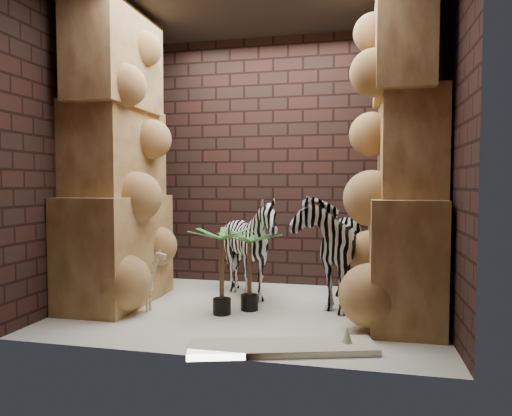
% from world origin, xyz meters
% --- Properties ---
extents(floor, '(3.50, 3.50, 0.00)m').
position_xyz_m(floor, '(0.00, 0.00, 0.00)').
color(floor, '#EAEBC9').
rests_on(floor, ground).
extents(wall_back, '(3.50, 0.00, 3.50)m').
position_xyz_m(wall_back, '(0.00, 1.25, 1.50)').
color(wall_back, black).
rests_on(wall_back, ground).
extents(wall_front, '(3.50, 0.00, 3.50)m').
position_xyz_m(wall_front, '(0.00, -1.25, 1.50)').
color(wall_front, black).
rests_on(wall_front, ground).
extents(wall_left, '(0.00, 3.00, 3.00)m').
position_xyz_m(wall_left, '(-1.75, 0.00, 1.50)').
color(wall_left, black).
rests_on(wall_left, ground).
extents(wall_right, '(0.00, 3.00, 3.00)m').
position_xyz_m(wall_right, '(1.75, 0.00, 1.50)').
color(wall_right, black).
rests_on(wall_right, ground).
extents(rock_pillar_left, '(0.68, 1.30, 3.00)m').
position_xyz_m(rock_pillar_left, '(-1.40, 0.00, 1.50)').
color(rock_pillar_left, tan).
rests_on(rock_pillar_left, floor).
extents(rock_pillar_right, '(0.58, 1.25, 3.00)m').
position_xyz_m(rock_pillar_right, '(1.42, 0.00, 1.50)').
color(rock_pillar_right, tan).
rests_on(rock_pillar_right, floor).
extents(zebra_right, '(0.69, 1.17, 1.33)m').
position_xyz_m(zebra_right, '(0.76, 0.43, 0.67)').
color(zebra_right, white).
rests_on(zebra_right, floor).
extents(zebra_left, '(0.99, 1.18, 0.99)m').
position_xyz_m(zebra_left, '(-0.10, 0.44, 0.49)').
color(zebra_left, white).
rests_on(zebra_left, floor).
extents(giraffe_toy, '(0.32, 0.12, 0.62)m').
position_xyz_m(giraffe_toy, '(-1.02, -0.24, 0.31)').
color(giraffe_toy, beige).
rests_on(giraffe_toy, floor).
extents(palm_front, '(0.36, 0.36, 0.77)m').
position_xyz_m(palm_front, '(0.00, 0.01, 0.39)').
color(palm_front, '#1D6826').
rests_on(palm_front, floor).
extents(palm_back, '(0.36, 0.36, 0.82)m').
position_xyz_m(palm_back, '(-0.22, -0.19, 0.41)').
color(palm_back, '#1D6826').
rests_on(palm_back, floor).
extents(surfboard, '(1.42, 0.71, 0.05)m').
position_xyz_m(surfboard, '(0.49, -1.01, 0.03)').
color(surfboard, beige).
rests_on(surfboard, floor).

